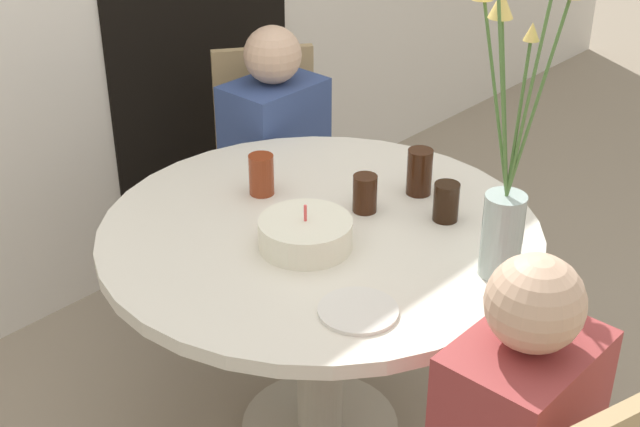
{
  "coord_description": "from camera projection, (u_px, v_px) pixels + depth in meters",
  "views": [
    {
      "loc": [
        -1.57,
        -1.43,
        1.94
      ],
      "look_at": [
        0.0,
        0.0,
        0.78
      ],
      "focal_mm": 50.0,
      "sensor_mm": 36.0,
      "label": 1
    }
  ],
  "objects": [
    {
      "name": "birthday_cake",
      "position": [
        306.0,
        234.0,
        2.33
      ],
      "size": [
        0.25,
        0.25,
        0.12
      ],
      "color": "white",
      "rests_on": "dining_table"
    },
    {
      "name": "drink_glass_0",
      "position": [
        446.0,
        202.0,
        2.45
      ],
      "size": [
        0.07,
        0.07,
        0.11
      ],
      "color": "black",
      "rests_on": "dining_table"
    },
    {
      "name": "drink_glass_1",
      "position": [
        261.0,
        175.0,
        2.59
      ],
      "size": [
        0.07,
        0.07,
        0.12
      ],
      "color": "maroon",
      "rests_on": "dining_table"
    },
    {
      "name": "person_guest",
      "position": [
        276.0,
        176.0,
        3.25
      ],
      "size": [
        0.34,
        0.24,
        1.06
      ],
      "color": "#383333",
      "rests_on": "ground_plane"
    },
    {
      "name": "dining_table",
      "position": [
        320.0,
        269.0,
        2.51
      ],
      "size": [
        1.22,
        1.22,
        0.74
      ],
      "color": "silver",
      "rests_on": "ground_plane"
    },
    {
      "name": "drink_glass_2",
      "position": [
        365.0,
        193.0,
        2.5
      ],
      "size": [
        0.07,
        0.07,
        0.11
      ],
      "color": "#33190C",
      "rests_on": "dining_table"
    },
    {
      "name": "doorway_panel",
      "position": [
        200.0,
        0.0,
        3.38
      ],
      "size": [
        0.9,
        0.01,
        2.05
      ],
      "color": "black",
      "rests_on": "ground_plane"
    },
    {
      "name": "flower_vase",
      "position": [
        507.0,
        179.0,
        2.12
      ],
      "size": [
        0.16,
        0.25,
        0.77
      ],
      "color": "#9EB2AD",
      "rests_on": "dining_table"
    },
    {
      "name": "side_plate",
      "position": [
        358.0,
        311.0,
        2.08
      ],
      "size": [
        0.19,
        0.19,
        0.01
      ],
      "color": "silver",
      "rests_on": "dining_table"
    },
    {
      "name": "drink_glass_3",
      "position": [
        419.0,
        172.0,
        2.58
      ],
      "size": [
        0.07,
        0.07,
        0.14
      ],
      "color": "#33190C",
      "rests_on": "dining_table"
    },
    {
      "name": "chair_left_flank",
      "position": [
        269.0,
        156.0,
        3.39
      ],
      "size": [
        0.56,
        0.56,
        0.9
      ],
      "rotation": [
        0.0,
        0.0,
        -0.63
      ],
      "color": "tan",
      "rests_on": "ground_plane"
    }
  ]
}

